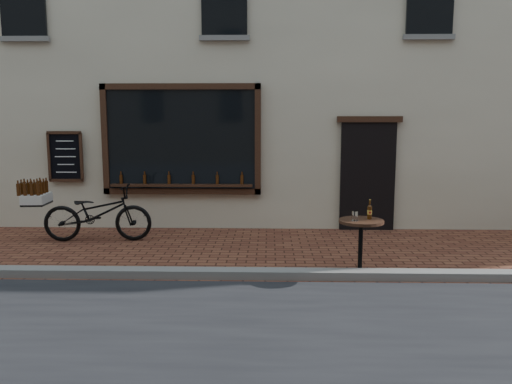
{
  "coord_description": "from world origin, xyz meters",
  "views": [
    {
      "loc": [
        -0.1,
        -6.7,
        2.24
      ],
      "look_at": [
        -0.32,
        1.2,
        1.1
      ],
      "focal_mm": 35.0,
      "sensor_mm": 36.0,
      "label": 1
    }
  ],
  "objects": [
    {
      "name": "ground",
      "position": [
        0.0,
        0.0,
        0.0
      ],
      "size": [
        90.0,
        90.0,
        0.0
      ],
      "primitive_type": "plane",
      "color": "#582A1C",
      "rests_on": "ground"
    },
    {
      "name": "cargo_bicycle",
      "position": [
        -3.34,
        2.34,
        0.53
      ],
      "size": [
        2.38,
        0.85,
        1.12
      ],
      "rotation": [
        0.0,
        0.0,
        1.65
      ],
      "color": "black",
      "rests_on": "ground"
    },
    {
      "name": "bistro_table",
      "position": [
        1.22,
        0.35,
        0.59
      ],
      "size": [
        0.64,
        0.64,
        1.1
      ],
      "color": "black",
      "rests_on": "ground"
    },
    {
      "name": "kerb",
      "position": [
        0.0,
        0.2,
        0.06
      ],
      "size": [
        90.0,
        0.25,
        0.12
      ],
      "primitive_type": "cube",
      "color": "slate",
      "rests_on": "ground"
    },
    {
      "name": "shop_building",
      "position": [
        0.0,
        6.5,
        5.0
      ],
      "size": [
        28.0,
        6.2,
        10.0
      ],
      "color": "beige",
      "rests_on": "ground"
    }
  ]
}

